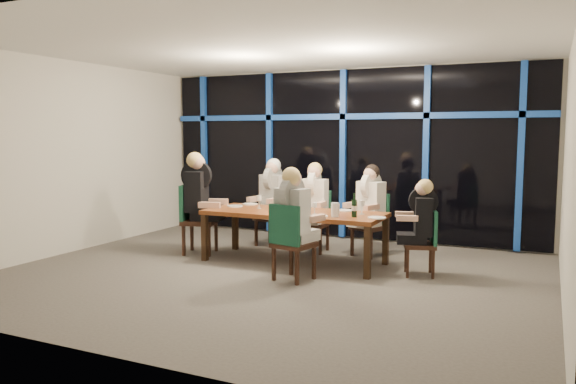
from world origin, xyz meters
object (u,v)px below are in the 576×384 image
object	(u,v)px
chair_far_left	(275,212)
chair_end_left	(194,215)
chair_near_mid	(290,238)
water_pitcher	(335,210)
chair_far_mid	(315,217)
wine_bottle	(354,208)
diner_far_left	(272,189)
diner_near_mid	(294,207)
diner_end_left	(199,188)
diner_far_mid	(314,194)
chair_end_right	(426,239)
diner_end_right	(421,213)
chair_far_right	(372,221)
dining_table	(294,216)
diner_far_right	(369,197)

from	to	relation	value
chair_far_left	chair_end_left	world-z (taller)	chair_end_left
chair_near_mid	water_pitcher	world-z (taller)	chair_near_mid
chair_far_mid	wine_bottle	world-z (taller)	wine_bottle
diner_far_left	diner_near_mid	distance (m)	2.24
diner_end_left	diner_far_mid	bearing A→B (deg)	-77.33
chair_far_left	chair_end_right	size ratio (longest dim) A/B	1.14
chair_far_mid	diner_end_right	xyz separation A→B (m)	(1.84, -0.87, 0.30)
chair_end_left	water_pitcher	xyz separation A→B (m)	(2.40, -0.17, 0.24)
chair_end_left	chair_near_mid	bearing A→B (deg)	-129.84
chair_far_right	wine_bottle	xyz separation A→B (m)	(0.07, -1.11, 0.34)
chair_far_left	diner_far_left	bearing A→B (deg)	-90.00
dining_table	diner_near_mid	xyz separation A→B (m)	(0.40, -0.88, 0.26)
chair_far_left	diner_far_mid	size ratio (longest dim) A/B	1.06
chair_end_left	diner_far_mid	world-z (taller)	diner_far_mid
diner_far_right	diner_near_mid	world-z (taller)	diner_near_mid
chair_far_mid	diner_end_left	bearing A→B (deg)	-151.32
chair_end_right	diner_end_left	size ratio (longest dim) A/B	0.83
chair_near_mid	diner_far_left	distance (m)	2.34
chair_end_left	diner_far_right	bearing A→B (deg)	-85.68
water_pitcher	chair_end_right	bearing A→B (deg)	2.65
diner_far_mid	diner_end_left	xyz separation A→B (m)	(-1.56, -0.87, 0.11)
diner_far_right	diner_end_right	xyz separation A→B (m)	(0.95, -0.85, -0.08)
diner_end_right	wine_bottle	xyz separation A→B (m)	(-0.85, -0.18, 0.04)
wine_bottle	water_pitcher	world-z (taller)	wine_bottle
dining_table	diner_far_mid	size ratio (longest dim) A/B	2.77
diner_end_left	chair_far_mid	bearing A→B (deg)	-75.02
diner_far_mid	diner_end_right	world-z (taller)	diner_far_mid
diner_near_mid	wine_bottle	distance (m)	0.93
diner_near_mid	water_pitcher	size ratio (longest dim) A/B	5.01
chair_far_mid	diner_far_right	size ratio (longest dim) A/B	1.04
diner_far_left	chair_far_mid	bearing A→B (deg)	5.24
chair_far_mid	chair_end_right	distance (m)	2.09
diner_far_mid	chair_far_left	bearing A→B (deg)	160.07
chair_far_right	diner_end_left	distance (m)	2.72
chair_far_left	diner_far_mid	bearing A→B (deg)	-6.06
chair_end_left	diner_near_mid	bearing A→B (deg)	-127.72
chair_far_mid	diner_end_right	world-z (taller)	diner_end_right
diner_far_right	dining_table	bearing A→B (deg)	-113.28
diner_near_mid	chair_far_left	bearing A→B (deg)	-45.22
chair_far_left	diner_far_mid	world-z (taller)	diner_far_mid
dining_table	diner_end_left	distance (m)	1.62
wine_bottle	chair_near_mid	bearing A→B (deg)	-125.04
chair_end_right	diner_near_mid	distance (m)	1.81
chair_far_right	wine_bottle	world-z (taller)	wine_bottle
diner_far_left	diner_near_mid	bearing A→B (deg)	-45.13
chair_far_left	chair_far_right	xyz separation A→B (m)	(1.72, -0.10, -0.02)
diner_far_mid	chair_end_left	bearing A→B (deg)	-154.24
chair_far_mid	diner_end_left	distance (m)	1.89
chair_far_mid	water_pitcher	distance (m)	1.41
chair_end_left	dining_table	bearing A→B (deg)	-103.79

